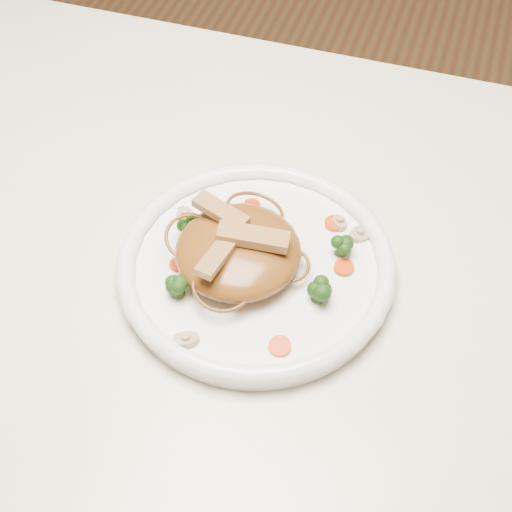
% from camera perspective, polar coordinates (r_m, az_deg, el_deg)
% --- Properties ---
extents(ground, '(4.00, 4.00, 0.00)m').
position_cam_1_polar(ground, '(1.46, -2.38, -18.96)').
color(ground, brown).
rests_on(ground, ground).
extents(table, '(1.20, 0.80, 0.75)m').
position_cam_1_polar(table, '(0.89, -3.73, -3.78)').
color(table, silver).
rests_on(table, ground).
extents(plate, '(0.37, 0.37, 0.02)m').
position_cam_1_polar(plate, '(0.78, 0.00, -1.03)').
color(plate, white).
rests_on(plate, table).
extents(noodle_mound, '(0.17, 0.17, 0.04)m').
position_cam_1_polar(noodle_mound, '(0.76, -1.38, 0.39)').
color(noodle_mound, brown).
rests_on(noodle_mound, plate).
extents(chicken_a, '(0.07, 0.03, 0.01)m').
position_cam_1_polar(chicken_a, '(0.74, -0.22, 1.48)').
color(chicken_a, '#9F764B').
rests_on(chicken_a, noodle_mound).
extents(chicken_b, '(0.06, 0.04, 0.01)m').
position_cam_1_polar(chicken_b, '(0.76, -2.74, 3.45)').
color(chicken_b, '#9F764B').
rests_on(chicken_b, noodle_mound).
extents(chicken_c, '(0.03, 0.06, 0.01)m').
position_cam_1_polar(chicken_c, '(0.72, -3.01, 0.01)').
color(chicken_c, '#9F764B').
rests_on(chicken_c, noodle_mound).
extents(broccoli_0, '(0.03, 0.03, 0.03)m').
position_cam_1_polar(broccoli_0, '(0.78, 6.60, 0.95)').
color(broccoli_0, '#1B3E0C').
rests_on(broccoli_0, plate).
extents(broccoli_1, '(0.04, 0.04, 0.03)m').
position_cam_1_polar(broccoli_1, '(0.79, -5.13, 2.54)').
color(broccoli_1, '#1B3E0C').
rests_on(broccoli_1, plate).
extents(broccoli_2, '(0.03, 0.03, 0.03)m').
position_cam_1_polar(broccoli_2, '(0.74, -6.10, -2.21)').
color(broccoli_2, '#1B3E0C').
rests_on(broccoli_2, plate).
extents(broccoli_3, '(0.03, 0.03, 0.03)m').
position_cam_1_polar(broccoli_3, '(0.74, 4.86, -2.68)').
color(broccoli_3, '#1B3E0C').
rests_on(broccoli_3, plate).
extents(carrot_0, '(0.03, 0.03, 0.00)m').
position_cam_1_polar(carrot_0, '(0.81, 6.07, 2.52)').
color(carrot_0, red).
rests_on(carrot_0, plate).
extents(carrot_1, '(0.02, 0.02, 0.00)m').
position_cam_1_polar(carrot_1, '(0.78, -6.04, -0.66)').
color(carrot_1, red).
rests_on(carrot_1, plate).
extents(carrot_2, '(0.03, 0.03, 0.00)m').
position_cam_1_polar(carrot_2, '(0.77, 6.78, -0.90)').
color(carrot_2, red).
rests_on(carrot_2, plate).
extents(carrot_3, '(0.02, 0.02, 0.00)m').
position_cam_1_polar(carrot_3, '(0.83, -0.32, 3.92)').
color(carrot_3, red).
rests_on(carrot_3, plate).
extents(carrot_4, '(0.03, 0.03, 0.00)m').
position_cam_1_polar(carrot_4, '(0.71, 1.84, -6.97)').
color(carrot_4, red).
rests_on(carrot_4, plate).
extents(mushroom_0, '(0.04, 0.04, 0.01)m').
position_cam_1_polar(mushroom_0, '(0.72, -5.42, -6.44)').
color(mushroom_0, '#BAAA8B').
rests_on(mushroom_0, plate).
extents(mushroom_1, '(0.04, 0.04, 0.01)m').
position_cam_1_polar(mushroom_1, '(0.81, 8.02, 1.67)').
color(mushroom_1, '#BAAA8B').
rests_on(mushroom_1, plate).
extents(mushroom_2, '(0.04, 0.04, 0.01)m').
position_cam_1_polar(mushroom_2, '(0.82, -5.47, 3.15)').
color(mushroom_2, '#BAAA8B').
rests_on(mushroom_2, plate).
extents(mushroom_3, '(0.03, 0.03, 0.01)m').
position_cam_1_polar(mushroom_3, '(0.81, 6.44, 2.56)').
color(mushroom_3, '#BAAA8B').
rests_on(mushroom_3, plate).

